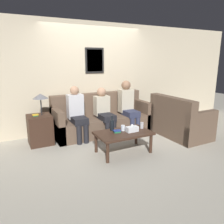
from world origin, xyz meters
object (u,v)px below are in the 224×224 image
person_right (128,104)px  wine_bottle (112,125)px  coffee_table (123,135)px  person_middle (104,110)px  drinking_glass (123,128)px  person_left (77,112)px  couch_side (179,122)px  couch_main (102,119)px

person_right → wine_bottle: bearing=-134.9°
coffee_table → person_middle: person_middle is taller
coffee_table → person_middle: 1.11m
drinking_glass → person_left: person_left is taller
couch_side → person_right: 1.27m
person_left → coffee_table: bearing=-64.3°
person_middle → wine_bottle: bearing=-105.7°
couch_main → person_middle: (-0.03, -0.20, 0.27)m
person_left → person_right: bearing=0.7°
couch_main → coffee_table: 1.28m
coffee_table → wine_bottle: 0.30m
wine_bottle → drinking_glass: (0.18, -0.12, -0.06)m
wine_bottle → person_left: bearing=113.6°
couch_side → person_middle: person_middle is taller
person_middle → person_right: size_ratio=0.90×
couch_main → drinking_glass: size_ratio=22.12×
coffee_table → person_left: size_ratio=0.88×
coffee_table → person_left: (-0.53, 1.10, 0.27)m
couch_main → person_left: size_ratio=1.98×
couch_side → wine_bottle: bearing=90.2°
coffee_table → couch_main: bearing=83.7°
couch_main → person_right: person_right is taller
couch_side → wine_bottle: size_ratio=4.43×
coffee_table → person_right: size_ratio=0.84×
couch_side → person_left: person_left is taller
couch_side → person_middle: size_ratio=1.17×
couch_main → drinking_glass: couch_main is taller
person_middle → person_right: bearing=3.9°
drinking_glass → person_left: 1.18m
person_left → person_middle: 0.64m
couch_side → coffee_table: (-1.59, -0.21, 0.03)m
couch_main → coffee_table: bearing=-96.3°
person_middle → person_right: person_right is taller
couch_side → person_right: bearing=42.0°
couch_side → drinking_glass: 1.57m
drinking_glass → wine_bottle: bearing=146.9°
coffee_table → person_middle: (0.11, 1.07, 0.24)m
couch_side → couch_main: bearing=53.8°
drinking_glass → person_right: size_ratio=0.09×
coffee_table → person_left: 1.25m
person_middle → person_right: (0.67, 0.05, 0.07)m
couch_side → person_right: (-0.82, 0.91, 0.34)m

